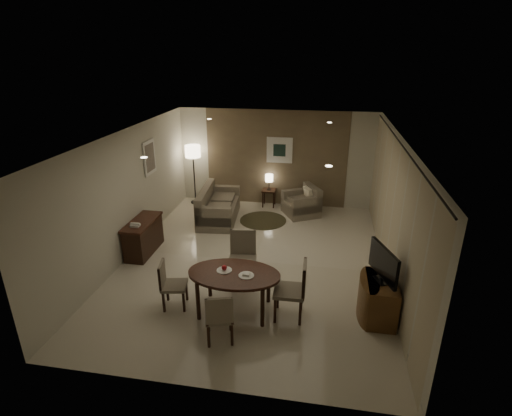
% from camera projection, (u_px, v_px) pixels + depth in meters
% --- Properties ---
extents(room_shell, '(5.50, 7.00, 2.70)m').
position_uv_depth(room_shell, '(258.00, 196.00, 8.41)').
color(room_shell, beige).
rests_on(room_shell, ground).
extents(taupe_accent, '(3.96, 0.03, 2.70)m').
position_uv_depth(taupe_accent, '(276.00, 159.00, 11.23)').
color(taupe_accent, '#77664A').
rests_on(taupe_accent, wall_back).
extents(curtain_wall, '(0.08, 6.70, 2.58)m').
position_uv_depth(curtain_wall, '(392.00, 213.00, 7.63)').
color(curtain_wall, '#BBB292').
rests_on(curtain_wall, wall_right).
extents(curtain_rod, '(0.03, 6.80, 0.03)m').
position_uv_depth(curtain_rod, '(402.00, 145.00, 7.13)').
color(curtain_rod, black).
rests_on(curtain_rod, wall_right).
extents(art_back_frame, '(0.72, 0.03, 0.72)m').
position_uv_depth(art_back_frame, '(280.00, 150.00, 11.09)').
color(art_back_frame, silver).
rests_on(art_back_frame, wall_back).
extents(art_back_canvas, '(0.34, 0.01, 0.34)m').
position_uv_depth(art_back_canvas, '(279.00, 150.00, 11.08)').
color(art_back_canvas, '#182B23').
rests_on(art_back_canvas, wall_back).
extents(art_left_frame, '(0.03, 0.60, 0.80)m').
position_uv_depth(art_left_frame, '(149.00, 157.00, 9.38)').
color(art_left_frame, silver).
rests_on(art_left_frame, wall_left).
extents(art_left_canvas, '(0.01, 0.46, 0.64)m').
position_uv_depth(art_left_canvas, '(150.00, 157.00, 9.38)').
color(art_left_canvas, gray).
rests_on(art_left_canvas, wall_left).
extents(downlight_nl, '(0.10, 0.10, 0.01)m').
position_uv_depth(downlight_nl, '(144.00, 157.00, 6.12)').
color(downlight_nl, white).
rests_on(downlight_nl, ceiling).
extents(downlight_nr, '(0.10, 0.10, 0.01)m').
position_uv_depth(downlight_nr, '(329.00, 166.00, 5.67)').
color(downlight_nr, white).
rests_on(downlight_nr, ceiling).
extents(downlight_fl, '(0.10, 0.10, 0.01)m').
position_uv_depth(downlight_fl, '(209.00, 119.00, 9.41)').
color(downlight_fl, white).
rests_on(downlight_fl, ceiling).
extents(downlight_fr, '(0.10, 0.10, 0.01)m').
position_uv_depth(downlight_fr, '(329.00, 123.00, 8.96)').
color(downlight_fr, white).
rests_on(downlight_fr, ceiling).
extents(console_desk, '(0.48, 1.20, 0.75)m').
position_uv_depth(console_desk, '(143.00, 237.00, 8.80)').
color(console_desk, '#452116').
rests_on(console_desk, floor).
extents(telephone, '(0.20, 0.14, 0.09)m').
position_uv_depth(telephone, '(135.00, 225.00, 8.37)').
color(telephone, white).
rests_on(telephone, console_desk).
extents(tv_cabinet, '(0.48, 0.90, 0.70)m').
position_uv_depth(tv_cabinet, '(380.00, 299.00, 6.66)').
color(tv_cabinet, brown).
rests_on(tv_cabinet, floor).
extents(flat_tv, '(0.36, 0.85, 0.60)m').
position_uv_depth(flat_tv, '(384.00, 264.00, 6.42)').
color(flat_tv, black).
rests_on(flat_tv, tv_cabinet).
extents(dining_table, '(1.57, 0.98, 0.74)m').
position_uv_depth(dining_table, '(234.00, 292.00, 6.82)').
color(dining_table, '#452116').
rests_on(dining_table, floor).
extents(chair_near, '(0.53, 0.53, 0.88)m').
position_uv_depth(chair_near, '(219.00, 315.00, 6.11)').
color(chair_near, gray).
rests_on(chair_near, floor).
extents(chair_far, '(0.57, 0.57, 1.06)m').
position_uv_depth(chair_far, '(242.00, 261.00, 7.49)').
color(chair_far, gray).
rests_on(chair_far, floor).
extents(chair_left, '(0.49, 0.49, 0.86)m').
position_uv_depth(chair_left, '(174.00, 285.00, 6.91)').
color(chair_left, gray).
rests_on(chair_left, floor).
extents(chair_right, '(0.51, 0.51, 1.03)m').
position_uv_depth(chair_right, '(289.00, 290.00, 6.61)').
color(chair_right, gray).
rests_on(chair_right, floor).
extents(plate_a, '(0.26, 0.26, 0.02)m').
position_uv_depth(plate_a, '(224.00, 270.00, 6.76)').
color(plate_a, white).
rests_on(plate_a, dining_table).
extents(plate_b, '(0.26, 0.26, 0.02)m').
position_uv_depth(plate_b, '(246.00, 276.00, 6.60)').
color(plate_b, white).
rests_on(plate_b, dining_table).
extents(fruit_apple, '(0.09, 0.09, 0.09)m').
position_uv_depth(fruit_apple, '(224.00, 268.00, 6.74)').
color(fruit_apple, '#A3121A').
rests_on(fruit_apple, plate_a).
extents(napkin, '(0.12, 0.08, 0.03)m').
position_uv_depth(napkin, '(246.00, 274.00, 6.59)').
color(napkin, white).
rests_on(napkin, plate_b).
extents(round_rug, '(1.23, 1.23, 0.01)m').
position_uv_depth(round_rug, '(263.00, 220.00, 10.55)').
color(round_rug, '#463F27').
rests_on(round_rug, floor).
extents(sofa, '(1.88, 1.06, 0.85)m').
position_uv_depth(sofa, '(219.00, 204.00, 10.48)').
color(sofa, gray).
rests_on(sofa, floor).
extents(armchair, '(1.15, 1.17, 0.78)m').
position_uv_depth(armchair, '(301.00, 201.00, 10.80)').
color(armchair, gray).
rests_on(armchair, floor).
extents(side_table, '(0.39, 0.39, 0.49)m').
position_uv_depth(side_table, '(269.00, 198.00, 11.45)').
color(side_table, black).
rests_on(side_table, floor).
extents(table_lamp, '(0.22, 0.22, 0.50)m').
position_uv_depth(table_lamp, '(269.00, 181.00, 11.26)').
color(table_lamp, '#FFEAC1').
rests_on(table_lamp, side_table).
extents(floor_lamp, '(0.43, 0.43, 1.71)m').
position_uv_depth(floor_lamp, '(194.00, 175.00, 11.46)').
color(floor_lamp, '#FFE5B7').
rests_on(floor_lamp, floor).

